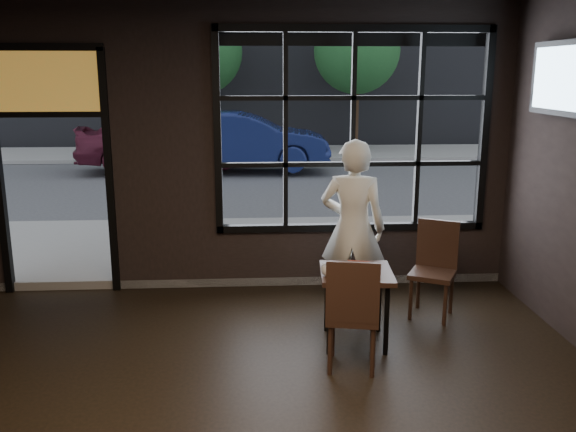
{
  "coord_description": "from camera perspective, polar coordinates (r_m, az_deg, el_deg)",
  "views": [
    {
      "loc": [
        0.07,
        -3.26,
        2.45
      ],
      "look_at": [
        0.4,
        2.2,
        1.15
      ],
      "focal_mm": 38.0,
      "sensor_mm": 36.0,
      "label": 1
    }
  ],
  "objects": [
    {
      "name": "window_frame",
      "position": [
        6.88,
        6.07,
        7.88
      ],
      "size": [
        3.06,
        0.12,
        2.28
      ],
      "primitive_type": "cube",
      "color": "black",
      "rests_on": "ground"
    },
    {
      "name": "stained_transom",
      "position": [
        7.1,
        -21.72,
        11.65
      ],
      "size": [
        1.2,
        0.06,
        0.7
      ],
      "primitive_type": "cube",
      "color": "orange",
      "rests_on": "ground"
    },
    {
      "name": "street_asphalt",
      "position": [
        27.37,
        -3.6,
        8.19
      ],
      "size": [
        60.0,
        41.0,
        0.04
      ],
      "primitive_type": "cube",
      "color": "#545456",
      "rests_on": "ground"
    },
    {
      "name": "cafe_table",
      "position": [
        5.68,
        6.32,
        -8.44
      ],
      "size": [
        0.69,
        0.69,
        0.7
      ],
      "primitive_type": "cube",
      "rotation": [
        0.0,
        0.0,
        -0.07
      ],
      "color": "black",
      "rests_on": "floor"
    },
    {
      "name": "chair_near",
      "position": [
        5.18,
        6.07,
        -8.89
      ],
      "size": [
        0.5,
        0.5,
        0.99
      ],
      "primitive_type": "cube",
      "rotation": [
        0.0,
        0.0,
        2.95
      ],
      "color": "black",
      "rests_on": "floor"
    },
    {
      "name": "chair_window",
      "position": [
        6.34,
        13.38,
        -5.02
      ],
      "size": [
        0.57,
        0.57,
        0.98
      ],
      "primitive_type": "cube",
      "rotation": [
        0.0,
        0.0,
        -0.49
      ],
      "color": "black",
      "rests_on": "floor"
    },
    {
      "name": "man",
      "position": [
        6.2,
        6.08,
        -1.14
      ],
      "size": [
        0.75,
        0.59,
        1.81
      ],
      "primitive_type": "imported",
      "rotation": [
        0.0,
        0.0,
        2.87
      ],
      "color": "silver",
      "rests_on": "floor"
    },
    {
      "name": "hotdog",
      "position": [
        5.63,
        6.64,
        -4.57
      ],
      "size": [
        0.21,
        0.13,
        0.06
      ],
      "primitive_type": null,
      "rotation": [
        0.0,
        0.0,
        -0.27
      ],
      "color": "tan",
      "rests_on": "cafe_table"
    },
    {
      "name": "cup",
      "position": [
        5.4,
        3.74,
        -5.1
      ],
      "size": [
        0.14,
        0.14,
        0.1
      ],
      "primitive_type": "imported",
      "rotation": [
        0.0,
        0.0,
        0.15
      ],
      "color": "silver",
      "rests_on": "cafe_table"
    },
    {
      "name": "tv",
      "position": [
        6.21,
        24.49,
        11.66
      ],
      "size": [
        0.13,
        1.15,
        0.68
      ],
      "primitive_type": "cube",
      "color": "black",
      "rests_on": "wall_right"
    },
    {
      "name": "navy_car",
      "position": [
        15.07,
        -4.19,
        7.03
      ],
      "size": [
        4.25,
        1.6,
        1.38
      ],
      "primitive_type": "imported",
      "rotation": [
        0.0,
        0.0,
        1.54
      ],
      "color": "#141E51",
      "rests_on": "street_asphalt"
    },
    {
      "name": "maroon_car",
      "position": [
        15.6,
        -11.5,
        7.15
      ],
      "size": [
        4.48,
        2.32,
        1.46
      ],
      "primitive_type": "imported",
      "rotation": [
        0.0,
        0.0,
        1.72
      ],
      "color": "#5A192C",
      "rests_on": "street_asphalt"
    },
    {
      "name": "tree_left",
      "position": [
        18.66,
        -8.27,
        14.95
      ],
      "size": [
        2.5,
        2.5,
        4.26
      ],
      "color": "#332114",
      "rests_on": "street_asphalt"
    },
    {
      "name": "tree_right",
      "position": [
        18.53,
        6.45,
        15.1
      ],
      "size": [
        2.52,
        2.52,
        4.3
      ],
      "color": "#332114",
      "rests_on": "street_asphalt"
    }
  ]
}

